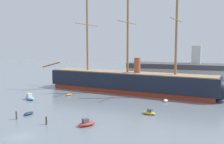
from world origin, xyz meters
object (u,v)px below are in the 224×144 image
(motorboat_mid_right, at_px, (149,113))
(mooring_piling_nearest, at_px, (46,121))
(sailboat_far_left, at_px, (65,83))
(dockside_warehouse_right, at_px, (188,76))
(tall_ship, at_px, (127,82))
(dinghy_alongside_bow, at_px, (69,94))
(motorboat_mid_left, at_px, (30,98))
(dinghy_foreground_left, at_px, (29,113))
(dinghy_alongside_stern, at_px, (166,100))
(sailboat_distant_centre, at_px, (141,85))
(seagull_in_flight, at_px, (67,68))
(motorboat_foreground_right, at_px, (87,123))
(mooring_piling_left_pair, at_px, (16,115))

(motorboat_mid_right, xyz_separation_m, mooring_piling_nearest, (-17.71, -15.38, 0.31))
(sailboat_far_left, distance_m, dockside_warehouse_right, 50.50)
(tall_ship, bearing_deg, dinghy_alongside_bow, -142.31)
(motorboat_mid_left, bearing_deg, dinghy_alongside_bow, 54.30)
(dinghy_foreground_left, bearing_deg, tall_ship, 71.17)
(mooring_piling_nearest, bearing_deg, dockside_warehouse_right, 68.25)
(dinghy_alongside_bow, xyz_separation_m, dinghy_alongside_stern, (31.03, 3.11, 0.02))
(dinghy_foreground_left, xyz_separation_m, motorboat_mid_right, (26.10, 11.11, 0.16))
(sailboat_far_left, height_order, dockside_warehouse_right, dockside_warehouse_right)
(dinghy_foreground_left, xyz_separation_m, dinghy_alongside_bow, (-3.85, 23.31, 0.00))
(sailboat_distant_centre, xyz_separation_m, seagull_in_flight, (-11.68, -36.18, 9.33))
(dinghy_alongside_stern, relative_size, mooring_piling_nearest, 1.88)
(seagull_in_flight, bearing_deg, motorboat_mid_right, -7.80)
(dinghy_alongside_bow, bearing_deg, motorboat_foreground_right, -51.21)
(motorboat_foreground_right, bearing_deg, seagull_in_flight, 132.81)
(motorboat_mid_right, bearing_deg, sailboat_far_left, 144.29)
(dinghy_foreground_left, bearing_deg, mooring_piling_nearest, -27.02)
(motorboat_mid_right, xyz_separation_m, sailboat_distant_centre, (-13.23, 39.59, 0.10))
(sailboat_far_left, xyz_separation_m, sailboat_distant_centre, (31.58, 7.39, 0.08))
(dinghy_foreground_left, distance_m, mooring_piling_left_pair, 3.99)
(motorboat_mid_right, distance_m, sailboat_distant_centre, 41.75)
(motorboat_mid_right, relative_size, dinghy_alongside_stern, 1.17)
(dinghy_foreground_left, distance_m, seagull_in_flight, 17.44)
(dinghy_foreground_left, distance_m, mooring_piling_nearest, 9.43)
(sailboat_distant_centre, bearing_deg, dinghy_alongside_stern, -59.48)
(sailboat_distant_centre, height_order, seagull_in_flight, seagull_in_flight)
(dinghy_alongside_stern, distance_m, mooring_piling_left_pair, 40.69)
(dinghy_foreground_left, xyz_separation_m, motorboat_mid_left, (-11.17, 13.13, 0.34))
(dinghy_foreground_left, xyz_separation_m, sailboat_distant_centre, (12.87, 50.70, 0.26))
(seagull_in_flight, bearing_deg, sailboat_distant_centre, 72.11)
(tall_ship, xyz_separation_m, motorboat_foreground_right, (4.36, -37.72, -3.23))
(dinghy_foreground_left, bearing_deg, motorboat_mid_right, 23.05)
(dinghy_alongside_bow, xyz_separation_m, seagull_in_flight, (5.04, -8.79, 9.59))
(mooring_piling_nearest, distance_m, mooring_piling_left_pair, 8.28)
(sailboat_far_left, height_order, mooring_piling_left_pair, sailboat_far_left)
(dinghy_foreground_left, bearing_deg, dinghy_alongside_bow, 99.37)
(tall_ship, relative_size, dockside_warehouse_right, 1.48)
(dinghy_alongside_stern, relative_size, seagull_in_flight, 2.43)
(motorboat_mid_left, height_order, motorboat_mid_right, motorboat_mid_left)
(mooring_piling_nearest, bearing_deg, dinghy_foreground_left, 152.98)
(dinghy_alongside_stern, relative_size, dockside_warehouse_right, 0.06)
(mooring_piling_left_pair, bearing_deg, tall_ship, 73.09)
(motorboat_foreground_right, bearing_deg, motorboat_mid_right, 53.91)
(dinghy_alongside_bow, distance_m, sailboat_far_left, 24.92)
(sailboat_distant_centre, bearing_deg, dinghy_alongside_bow, -121.41)
(motorboat_mid_right, relative_size, dockside_warehouse_right, 0.07)
(motorboat_mid_right, xyz_separation_m, seagull_in_flight, (-24.91, 3.41, 9.43))
(tall_ship, distance_m, dockside_warehouse_right, 24.84)
(motorboat_foreground_right, height_order, seagull_in_flight, seagull_in_flight)
(dinghy_alongside_bow, relative_size, sailboat_distant_centre, 0.40)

